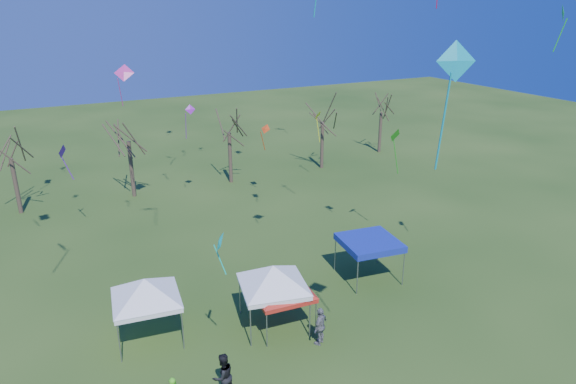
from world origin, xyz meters
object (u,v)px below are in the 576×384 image
(tree_2, at_px, (126,121))
(person_grey, at_px, (320,326))
(tree_3, at_px, (228,114))
(tree_4, at_px, (323,105))
(tent_red, at_px, (282,278))
(tree_5, at_px, (382,98))
(tent_white_mid, at_px, (273,270))
(tent_blue, at_px, (369,243))
(tree_1, at_px, (7,138))
(person_dark, at_px, (223,376))
(tent_white_west, at_px, (144,283))

(tree_2, distance_m, person_grey, 24.74)
(tree_3, relative_size, person_grey, 4.18)
(tree_4, bearing_deg, tent_red, -124.98)
(tree_3, distance_m, person_grey, 24.55)
(tree_4, bearing_deg, tree_5, 13.85)
(tent_white_mid, bearing_deg, tent_blue, 13.90)
(tree_3, distance_m, tent_red, 22.51)
(tree_2, relative_size, tent_red, 2.19)
(tree_4, relative_size, tent_red, 2.11)
(tree_1, xyz_separation_m, tree_2, (8.40, -0.27, 0.50))
(tent_white_mid, height_order, tent_blue, tent_white_mid)
(tree_1, bearing_deg, tree_3, -2.06)
(tree_5, relative_size, person_dark, 3.79)
(tree_3, bearing_deg, tent_red, -104.83)
(tree_2, bearing_deg, tent_blue, -64.97)
(tree_3, bearing_deg, tree_4, -0.26)
(tree_4, relative_size, tent_white_west, 1.90)
(tree_4, height_order, person_dark, tree_4)
(tree_5, relative_size, tent_white_west, 1.80)
(tree_3, bearing_deg, tree_1, 177.94)
(tent_white_mid, bearing_deg, tree_1, 116.38)
(tent_white_west, distance_m, person_grey, 8.30)
(tent_blue, bearing_deg, tent_white_mid, -166.10)
(tree_3, distance_m, person_dark, 27.11)
(tree_1, relative_size, tree_2, 0.92)
(tree_2, height_order, person_dark, tree_2)
(tree_5, xyz_separation_m, tent_blue, (-16.83, -21.52, -3.51))
(tree_2, distance_m, person_dark, 25.65)
(tree_3, height_order, tent_blue, tree_3)
(tree_5, distance_m, person_grey, 34.32)
(tent_white_west, relative_size, person_grey, 2.19)
(tree_1, relative_size, tree_3, 0.95)
(tree_3, bearing_deg, person_grey, -101.34)
(tree_1, height_order, tree_2, tree_2)
(tree_4, bearing_deg, tree_1, 178.58)
(tree_1, relative_size, tent_white_west, 1.82)
(tent_red, relative_size, tent_blue, 1.09)
(tree_1, bearing_deg, tree_4, -1.42)
(tree_4, xyz_separation_m, person_grey, (-14.04, -23.49, -5.11))
(tent_white_west, bearing_deg, tree_2, 80.61)
(tree_2, height_order, tent_blue, tree_2)
(tent_white_west, bearing_deg, tent_red, -18.69)
(person_dark, bearing_deg, tent_white_west, -85.22)
(person_grey, bearing_deg, tent_red, -97.70)
(tree_2, relative_size, person_grey, 4.32)
(tree_3, xyz_separation_m, tree_5, (17.69, 2.02, -0.35))
(tree_2, bearing_deg, tent_white_west, -99.39)
(tree_5, bearing_deg, tree_4, -166.15)
(tree_4, xyz_separation_m, tent_white_mid, (-15.31, -21.15, -3.01))
(tent_white_mid, bearing_deg, tent_white_west, 163.32)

